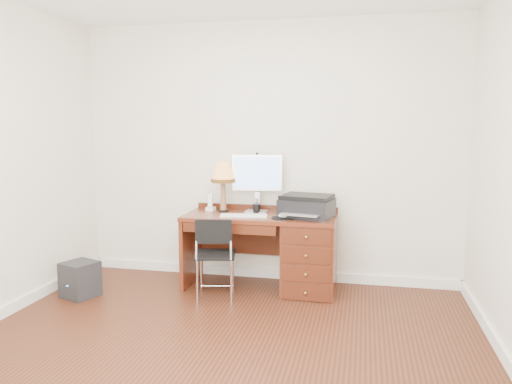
% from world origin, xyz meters
% --- Properties ---
extents(ground, '(4.00, 4.00, 0.00)m').
position_xyz_m(ground, '(0.00, 0.00, 0.00)').
color(ground, '#37170C').
rests_on(ground, ground).
extents(room_shell, '(4.00, 4.00, 4.00)m').
position_xyz_m(room_shell, '(0.00, 0.63, 0.05)').
color(room_shell, silver).
rests_on(room_shell, ground).
extents(desk, '(1.50, 0.67, 0.75)m').
position_xyz_m(desk, '(0.32, 1.40, 0.41)').
color(desk, '#5F2514').
rests_on(desk, ground).
extents(monitor, '(0.51, 0.19, 0.59)m').
position_xyz_m(monitor, '(-0.07, 1.58, 1.12)').
color(monitor, silver).
rests_on(monitor, desk).
extents(keyboard, '(0.47, 0.20, 0.02)m').
position_xyz_m(keyboard, '(-0.14, 1.28, 0.76)').
color(keyboard, white).
rests_on(keyboard, desk).
extents(mouse_pad, '(0.23, 0.23, 0.05)m').
position_xyz_m(mouse_pad, '(0.25, 1.26, 0.76)').
color(mouse_pad, black).
rests_on(mouse_pad, desk).
extents(printer, '(0.55, 0.47, 0.22)m').
position_xyz_m(printer, '(0.46, 1.39, 0.86)').
color(printer, black).
rests_on(printer, desk).
extents(leg_lamp, '(0.25, 0.25, 0.51)m').
position_xyz_m(leg_lamp, '(-0.41, 1.51, 1.13)').
color(leg_lamp, black).
rests_on(leg_lamp, desk).
extents(phone, '(0.10, 0.10, 0.18)m').
position_xyz_m(phone, '(-0.56, 1.53, 0.80)').
color(phone, white).
rests_on(phone, desk).
extents(pen_cup, '(0.07, 0.07, 0.09)m').
position_xyz_m(pen_cup, '(-0.06, 1.49, 0.80)').
color(pen_cup, black).
rests_on(pen_cup, desk).
extents(chair, '(0.44, 0.44, 0.79)m').
position_xyz_m(chair, '(-0.36, 0.97, 0.48)').
color(chair, black).
rests_on(chair, ground).
extents(equipment_box, '(0.37, 0.37, 0.34)m').
position_xyz_m(equipment_box, '(-1.64, 0.77, 0.17)').
color(equipment_box, black).
rests_on(equipment_box, ground).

